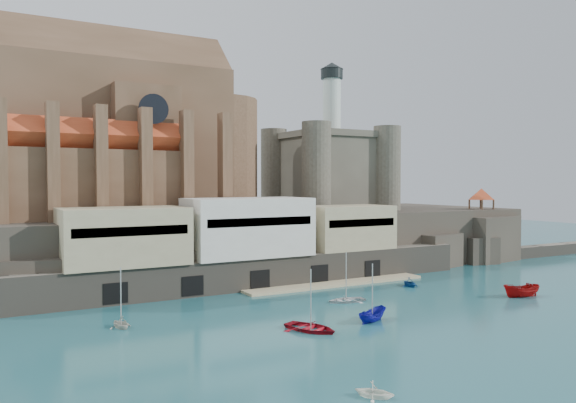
# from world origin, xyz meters

# --- Properties ---
(ground) EXTENTS (300.00, 300.00, 0.00)m
(ground) POSITION_xyz_m (0.00, 0.00, 0.00)
(ground) COLOR #1A5058
(ground) RESTS_ON ground
(promontory) EXTENTS (100.00, 36.00, 10.00)m
(promontory) POSITION_xyz_m (-0.19, 39.37, 4.92)
(promontory) COLOR black
(promontory) RESTS_ON ground
(quay) EXTENTS (70.00, 12.00, 13.05)m
(quay) POSITION_xyz_m (-10.19, 23.07, 6.07)
(quay) COLOR #615A4E
(quay) RESTS_ON ground
(church) EXTENTS (47.00, 25.93, 30.51)m
(church) POSITION_xyz_m (-24.13, 41.85, 22.13)
(church) COLOR #4F3725
(church) RESTS_ON promontory
(castle_keep) EXTENTS (21.20, 21.20, 29.30)m
(castle_keep) POSITION_xyz_m (16.08, 41.08, 18.31)
(castle_keep) COLOR #454236
(castle_keep) RESTS_ON promontory
(rock_outcrop) EXTENTS (14.50, 10.50, 8.70)m
(rock_outcrop) POSITION_xyz_m (42.00, 25.84, 4.02)
(rock_outcrop) COLOR black
(rock_outcrop) RESTS_ON ground
(pavilion) EXTENTS (6.40, 6.40, 5.40)m
(pavilion) POSITION_xyz_m (42.00, 26.00, 12.73)
(pavilion) COLOR #4F3725
(pavilion) RESTS_ON rock_outcrop
(breakwater) EXTENTS (40.00, 3.00, 2.40)m
(breakwater) POSITION_xyz_m (66.00, 24.00, 0.00)
(breakwater) COLOR #615A4E
(breakwater) RESTS_ON ground
(boat_0) EXTENTS (4.40, 2.77, 5.95)m
(boat_0) POSITION_xyz_m (-15.07, -2.20, 0.00)
(boat_0) COLOR maroon
(boat_0) RESTS_ON ground
(boat_1) EXTENTS (2.89, 2.69, 2.87)m
(boat_1) POSITION_xyz_m (-20.62, -19.68, 0.00)
(boat_1) COLOR white
(boat_1) RESTS_ON ground
(boat_2) EXTENTS (2.28, 2.25, 4.62)m
(boat_2) POSITION_xyz_m (-7.13, -2.26, 0.00)
(boat_2) COLOR #10108D
(boat_2) RESTS_ON ground
(boat_4) EXTENTS (3.02, 2.21, 3.15)m
(boat_4) POSITION_xyz_m (-31.85, 8.62, 0.00)
(boat_4) COLOR beige
(boat_4) RESTS_ON ground
(boat_5) EXTENTS (2.55, 2.51, 5.57)m
(boat_5) POSITION_xyz_m (18.38, -1.73, 0.00)
(boat_5) COLOR #920908
(boat_5) RESTS_ON ground
(boat_6) EXTENTS (1.49, 3.70, 5.04)m
(boat_6) POSITION_xyz_m (-3.69, 7.49, 0.00)
(boat_6) COLOR silver
(boat_6) RESTS_ON ground
(boat_7) EXTENTS (3.13, 2.26, 3.29)m
(boat_7) POSITION_xyz_m (10.64, 11.54, 0.00)
(boat_7) COLOR navy
(boat_7) RESTS_ON ground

